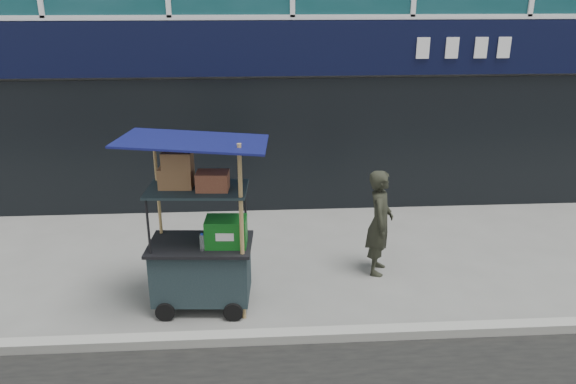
{
  "coord_description": "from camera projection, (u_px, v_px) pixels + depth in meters",
  "views": [
    {
      "loc": [
        -0.69,
        -5.71,
        3.85
      ],
      "look_at": [
        -0.25,
        1.2,
        1.33
      ],
      "focal_mm": 35.0,
      "sensor_mm": 36.0,
      "label": 1
    }
  ],
  "objects": [
    {
      "name": "vendor_cart",
      "position": [
        202.0,
        249.0,
        6.96
      ],
      "size": [
        1.76,
        1.3,
        2.28
      ],
      "rotation": [
        0.0,
        0.0,
        -0.07
      ],
      "color": "#182629",
      "rests_on": "ground"
    },
    {
      "name": "curb",
      "position": [
        317.0,
        335.0,
        6.51
      ],
      "size": [
        80.0,
        0.18,
        0.12
      ],
      "primitive_type": "cube",
      "color": "gray",
      "rests_on": "ground"
    },
    {
      "name": "vendor_man",
      "position": [
        380.0,
        222.0,
        7.86
      ],
      "size": [
        0.5,
        0.63,
        1.52
      ],
      "primitive_type": "imported",
      "rotation": [
        0.0,
        0.0,
        1.29
      ],
      "color": "black",
      "rests_on": "ground"
    },
    {
      "name": "ground",
      "position": [
        315.0,
        330.0,
        6.72
      ],
      "size": [
        80.0,
        80.0,
        0.0
      ],
      "primitive_type": "plane",
      "color": "slate",
      "rests_on": "ground"
    }
  ]
}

